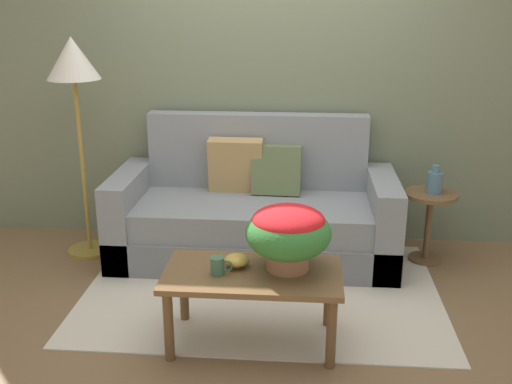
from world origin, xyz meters
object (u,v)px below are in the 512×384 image
Objects in this scene: table_vase at (435,182)px; snack_bowl at (237,260)px; floor_lamp at (74,76)px; coffee_mug at (218,266)px; potted_plant at (288,231)px; couch at (255,215)px; coffee_table at (252,282)px; side_table at (429,214)px.

snack_bowl is at bearing -138.57° from table_vase.
coffee_mug is (1.21, -1.24, -0.88)m from floor_lamp.
floor_lamp reaches higher than table_vase.
snack_bowl is (-0.29, -0.00, -0.19)m from potted_plant.
coffee_mug is 1.93m from table_vase.
coffee_mug is at bearing -94.17° from couch.
coffee_table is 6.91× the size of snack_bowl.
coffee_table is 2.07× the size of potted_plant.
table_vase is at bearing 48.51° from potted_plant.
potted_plant is at bearing -131.10° from side_table.
table_vase is (0.02, 0.00, 0.26)m from side_table.
side_table is 1.59m from potted_plant.
couch is 16.90× the size of coffee_mug.
snack_bowl is (1.30, -1.13, -0.89)m from floor_lamp.
couch is at bearing 179.73° from side_table.
couch reaches higher than coffee_mug.
coffee_table is 0.16m from snack_bowl.
table_vase reaches higher than snack_bowl.
snack_bowl is at bearing 148.93° from coffee_table.
potted_plant is at bearing -76.20° from couch.
couch is 1.32m from side_table.
side_table is at bearing 42.33° from coffee_mug.
couch reaches higher than potted_plant.
side_table reaches higher than coffee_table.
side_table is at bearing -0.27° from couch.
floor_lamp is 3.43× the size of potted_plant.
side_table is at bearing 45.27° from coffee_table.
couch is 1.28× the size of floor_lamp.
couch is at bearing 94.29° from coffee_table.
side_table reaches higher than snack_bowl.
couch reaches higher than table_vase.
table_vase reaches higher than coffee_mug.
coffee_table is 1.83× the size of side_table.
table_vase is (1.43, 1.29, 0.13)m from coffee_mug.
potted_plant is at bearing 15.84° from coffee_mug.
table_vase is (1.34, -0.00, 0.30)m from couch.
coffee_table is 1.77m from table_vase.
coffee_mug is (-0.19, -0.05, 0.12)m from coffee_table.
table_vase is (1.04, 1.18, -0.05)m from potted_plant.
coffee_table is 0.60× the size of floor_lamp.
floor_lamp is (-1.31, -0.06, 1.06)m from couch.
couch is at bearing 179.91° from table_vase.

